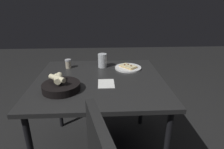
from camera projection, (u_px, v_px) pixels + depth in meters
dining_table at (100, 87)px, 1.52m from camera, size 0.94×1.01×0.74m
pizza_plate at (128, 67)px, 1.71m from camera, size 0.24×0.24×0.04m
bread_basket at (61, 86)px, 1.30m from camera, size 0.26×0.26×0.11m
beer_glass at (102, 61)px, 1.74m from camera, size 0.08×0.08×0.13m
pepper_shaker at (68, 64)px, 1.72m from camera, size 0.05×0.05×0.08m
napkin at (106, 84)px, 1.41m from camera, size 0.16×0.12×0.00m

